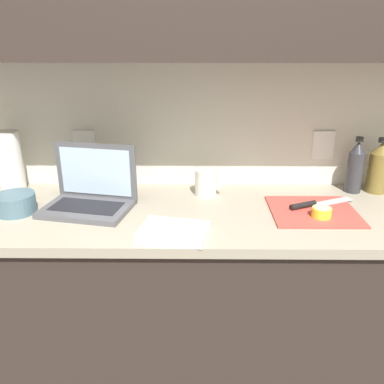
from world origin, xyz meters
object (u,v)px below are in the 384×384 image
cutting_board (313,211)px  knife (311,204)px  bottle_green_soda (355,167)px  measuring_cup (206,182)px  lemon_half_cut (322,212)px  bottle_oil_tall (379,168)px  paper_towel_roll (10,162)px  bowl_white (16,203)px  laptop (91,193)px

cutting_board → knife: size_ratio=1.15×
bottle_green_soda → measuring_cup: bottle_green_soda is taller
lemon_half_cut → measuring_cup: bearing=150.5°
knife → bottle_green_soda: bottle_green_soda is taller
bottle_green_soda → bottle_oil_tall: 0.10m
cutting_board → measuring_cup: 0.43m
cutting_board → measuring_cup: measuring_cup is taller
knife → paper_towel_roll: 1.22m
lemon_half_cut → bowl_white: 1.11m
bottle_oil_tall → paper_towel_roll: size_ratio=0.91×
knife → measuring_cup: size_ratio=2.50×
knife → bottle_oil_tall: 0.38m
cutting_board → bowl_white: 1.10m
bottle_oil_tall → cutting_board: bearing=-145.4°
cutting_board → bottle_oil_tall: 0.40m
knife → measuring_cup: measuring_cup is taller
measuring_cup → cutting_board: bearing=-23.6°
bottle_green_soda → knife: bearing=-140.6°
laptop → bottle_green_soda: (1.05, 0.18, 0.05)m
laptop → measuring_cup: bearing=28.3°
paper_towel_roll → bottle_oil_tall: bearing=0.2°
lemon_half_cut → bottle_green_soda: 0.36m
laptop → bottle_green_soda: 1.07m
lemon_half_cut → bottle_green_soda: bottle_green_soda is taller
lemon_half_cut → paper_towel_roll: (-1.21, 0.27, 0.10)m
measuring_cup → paper_towel_roll: 0.81m
lemon_half_cut → cutting_board: bearing=102.1°
knife → lemon_half_cut: 0.10m
bottle_green_soda → bowl_white: 1.34m
knife → paper_towel_roll: (-1.20, 0.18, 0.11)m
laptop → paper_towel_roll: paper_towel_roll is taller
knife → bowl_white: size_ratio=1.89×
lemon_half_cut → paper_towel_roll: bearing=167.4°
laptop → paper_towel_roll: (-0.37, 0.17, 0.07)m
lemon_half_cut → laptop: bearing=173.4°
lemon_half_cut → bottle_oil_tall: bearing=42.2°
lemon_half_cut → bowl_white: bearing=177.7°
measuring_cup → paper_towel_roll: (-0.81, 0.04, 0.07)m
bottle_green_soda → laptop: bearing=-170.4°
cutting_board → paper_towel_roll: size_ratio=1.24×
bottle_green_soda → bowl_white: bearing=-170.1°
paper_towel_roll → knife: bearing=-8.3°
laptop → measuring_cup: laptop is taller
measuring_cup → lemon_half_cut: bearing=-29.5°
knife → bottle_oil_tall: size_ratio=1.18×
laptop → knife: size_ratio=1.31×
cutting_board → lemon_half_cut: 0.06m
lemon_half_cut → measuring_cup: size_ratio=0.64×
knife → bottle_green_soda: bearing=14.9°
bowl_white → paper_towel_roll: (-0.10, 0.23, 0.09)m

